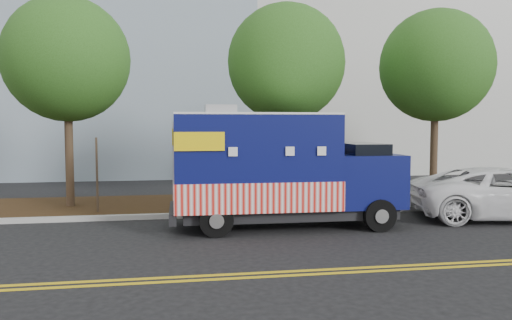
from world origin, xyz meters
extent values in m
plane|color=black|center=(0.00, 0.00, 0.00)|extent=(120.00, 120.00, 0.00)
cube|color=#9E9E99|center=(0.00, 1.40, 0.07)|extent=(120.00, 0.18, 0.15)
cube|color=black|center=(0.00, 3.50, 0.07)|extent=(120.00, 4.00, 0.15)
cube|color=gold|center=(0.00, -4.45, 0.01)|extent=(120.00, 0.10, 0.01)
cube|color=gold|center=(0.00, -4.70, 0.01)|extent=(120.00, 0.10, 0.01)
cylinder|color=#38281C|center=(-5.66, 3.37, 1.93)|extent=(0.26, 0.26, 3.87)
sphere|color=#275217|center=(-5.66, 3.37, 4.86)|extent=(3.97, 3.97, 3.97)
cylinder|color=#38281C|center=(1.40, 2.92, 1.93)|extent=(0.26, 0.26, 3.87)
sphere|color=#275217|center=(1.40, 2.92, 4.85)|extent=(3.92, 3.92, 3.92)
cylinder|color=#38281C|center=(6.74, 2.81, 1.93)|extent=(0.26, 0.26, 3.86)
sphere|color=#275217|center=(6.74, 2.81, 4.84)|extent=(3.90, 3.90, 3.90)
cube|color=#473828|center=(-4.62, 2.03, 1.20)|extent=(0.06, 0.06, 2.40)
cube|color=black|center=(0.70, -0.29, 0.42)|extent=(5.69, 2.00, 0.28)
cube|color=#0B104F|center=(-0.21, -0.27, 1.82)|extent=(4.28, 2.39, 2.43)
cube|color=red|center=(-0.21, -0.27, 0.96)|extent=(4.32, 2.45, 0.76)
cube|color=white|center=(-0.21, -0.27, 3.06)|extent=(4.28, 2.39, 0.06)
cube|color=#B7B7BA|center=(-1.12, -0.26, 3.19)|extent=(0.82, 0.82, 0.22)
cube|color=#0B104F|center=(2.83, -0.32, 1.26)|extent=(1.85, 2.20, 1.42)
cube|color=black|center=(2.78, -0.32, 1.94)|extent=(1.04, 1.99, 0.66)
cube|color=black|center=(3.76, -0.33, 0.79)|extent=(0.11, 2.02, 0.30)
cube|color=black|center=(-2.38, -0.24, 0.46)|extent=(0.21, 2.28, 0.28)
cube|color=#B7B7BA|center=(-2.35, -0.24, 1.87)|extent=(0.07, 1.82, 1.92)
cube|color=#B7B7BA|center=(0.11, 0.92, 1.87)|extent=(1.82, 0.07, 1.11)
cube|color=yellow|center=(-1.74, -1.46, 2.38)|extent=(1.21, 0.04, 0.46)
cube|color=yellow|center=(-1.71, 0.95, 2.38)|extent=(1.21, 0.04, 0.46)
cylinder|color=black|center=(2.92, -1.35, 0.42)|extent=(0.85, 0.30, 0.85)
cylinder|color=black|center=(2.94, 0.71, 0.42)|extent=(0.85, 0.30, 0.85)
cylinder|color=black|center=(-1.33, -1.29, 0.42)|extent=(0.85, 0.30, 0.85)
cylinder|color=black|center=(-1.30, 0.77, 0.42)|extent=(0.85, 0.30, 0.85)
imported|color=white|center=(7.30, -0.37, 0.76)|extent=(5.88, 3.57, 1.52)
camera|label=1|loc=(-2.41, -13.46, 2.77)|focal=35.00mm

